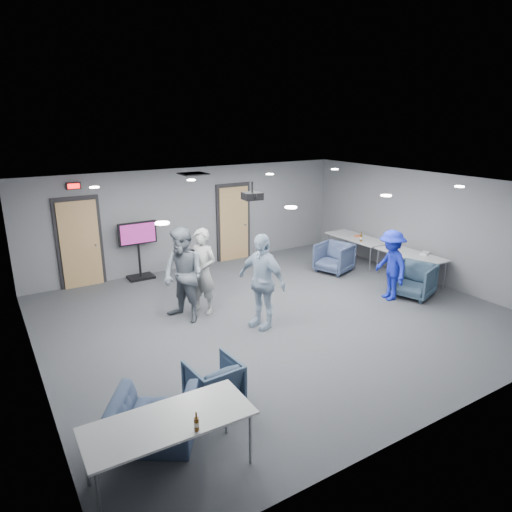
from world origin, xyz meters
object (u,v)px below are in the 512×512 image
chair_front_b (154,421)px  table_front_left (169,423)px  table_right_b (411,255)px  bottle_right (361,238)px  table_right_a (357,239)px  chair_right_a (334,258)px  projector (252,196)px  person_c (262,281)px  tv_stand (139,247)px  person_b (183,275)px  chair_right_b (413,280)px  person_d (391,265)px  chair_front_a (214,382)px  person_a (202,271)px  bottle_front (197,424)px

chair_front_b → table_front_left: size_ratio=0.53×
table_right_b → bottle_right: bearing=8.7°
table_right_a → bottle_right: bearing=149.5°
chair_right_a → projector: (-2.97, -0.72, 2.01)m
chair_right_a → table_right_a: chair_right_a is taller
person_c → tv_stand: person_c is taller
tv_stand → person_b: bearing=-90.5°
tv_stand → table_front_left: bearing=-105.3°
person_b → chair_right_b: size_ratio=2.24×
chair_front_b → table_front_left: (-0.02, -0.60, 0.36)m
bottle_right → person_d: bearing=-117.7°
chair_right_b → bottle_right: bottle_right is taller
person_b → chair_front_a: (-0.77, -2.82, -0.64)m
person_a → projector: (1.11, -0.17, 1.50)m
table_right_a → bottle_right: bottle_right is taller
chair_right_a → table_right_b: chair_right_a is taller
table_front_left → projector: projector is taller
table_right_b → chair_right_a: bearing=35.0°
chair_right_b → person_b: bearing=-126.7°
chair_right_a → chair_right_b: (0.39, -2.28, -0.00)m
chair_right_a → bottle_right: (0.87, -0.07, 0.44)m
table_front_left → bottle_front: bearing=-58.5°
table_right_b → bottle_front: 8.01m
chair_right_a → table_right_b: size_ratio=0.49×
person_b → tv_stand: 2.93m
table_front_left → person_c: bearing=43.9°
person_d → chair_front_a: bearing=-58.3°
chair_right_a → person_b: bearing=-100.0°
chair_front_b → bottle_right: bearing=-119.4°
person_b → person_c: (1.17, -1.05, -0.02)m
person_a → tv_stand: size_ratio=1.22×
bottle_right → tv_stand: 5.88m
person_a → chair_right_a: person_a is taller
table_front_left → table_right_a: bearing=34.0°
table_front_left → tv_stand: bearing=75.8°
table_right_a → chair_front_a: bearing=121.0°
table_right_a → table_front_left: (-7.50, -4.87, 0.00)m
person_b → table_front_left: (-1.81, -3.82, -0.27)m
table_right_b → tv_stand: size_ratio=1.19×
table_right_b → table_front_left: (-7.50, -2.97, 0.00)m
bottle_front → projector: bearing=52.1°
chair_right_b → table_right_a: size_ratio=0.46×
chair_right_b → bottle_right: bearing=148.5°
chair_right_b → table_right_b: size_ratio=0.49×
table_right_a → table_right_b: 1.90m
person_a → table_front_left: size_ratio=0.95×
bottle_front → chair_front_b: bearing=100.7°
person_a → person_b: bearing=-100.7°
person_a → bottle_front: 4.81m
bottle_front → bottle_right: size_ratio=0.82×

